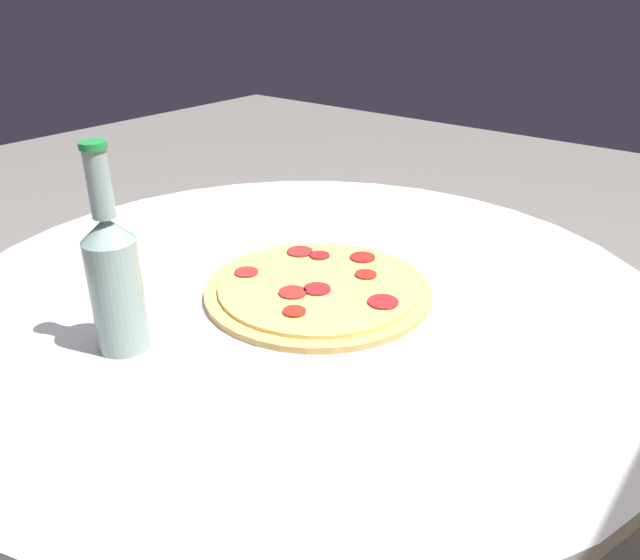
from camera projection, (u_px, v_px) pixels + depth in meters
table at (305, 368)px, 1.03m from camera, size 1.09×1.09×0.68m
pizza at (320, 287)px, 0.94m from camera, size 0.34×0.34×0.02m
beer_bottle at (114, 277)px, 0.77m from camera, size 0.07×0.07×0.27m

